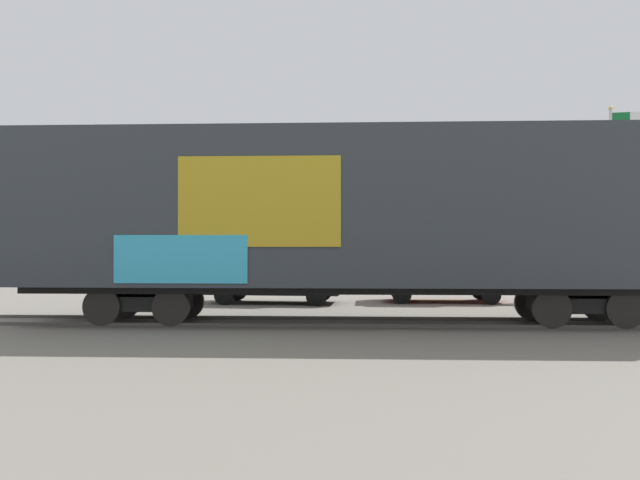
# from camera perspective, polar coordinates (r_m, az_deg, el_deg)

# --- Properties ---
(ground_plane) EXTENTS (260.00, 260.00, 0.00)m
(ground_plane) POSITION_cam_1_polar(r_m,az_deg,el_deg) (15.02, 5.79, -7.98)
(ground_plane) COLOR slate
(track) EXTENTS (60.00, 2.51, 0.08)m
(track) POSITION_cam_1_polar(r_m,az_deg,el_deg) (15.13, 10.38, -7.77)
(track) COLOR #4C4742
(track) RESTS_ON ground_plane
(freight_car) EXTENTS (16.87, 3.11, 4.97)m
(freight_car) POSITION_cam_1_polar(r_m,az_deg,el_deg) (14.89, 3.66, 2.68)
(freight_car) COLOR #33383D
(freight_car) RESTS_ON ground_plane
(flagpole) EXTENTS (1.45, 0.34, 7.56)m
(flagpole) POSITION_cam_1_polar(r_m,az_deg,el_deg) (26.72, 26.76, 5.76)
(flagpole) COLOR silver
(flagpole) RESTS_ON ground_plane
(hillside) EXTENTS (139.26, 39.90, 14.06)m
(hillside) POSITION_cam_1_polar(r_m,az_deg,el_deg) (70.41, 3.13, 2.12)
(hillside) COLOR slate
(hillside) RESTS_ON ground_plane
(parked_car_black) EXTENTS (4.61, 2.21, 1.58)m
(parked_car_black) POSITION_cam_1_polar(r_m,az_deg,el_deg) (20.19, -4.58, -3.74)
(parked_car_black) COLOR black
(parked_car_black) RESTS_ON ground_plane
(parked_car_red) EXTENTS (4.35, 2.06, 1.68)m
(parked_car_red) POSITION_cam_1_polar(r_m,az_deg,el_deg) (20.97, 11.52, -3.51)
(parked_car_red) COLOR #B21E1E
(parked_car_red) RESTS_ON ground_plane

